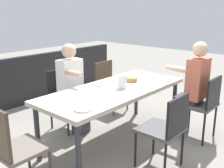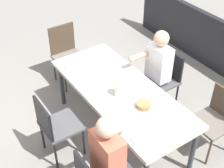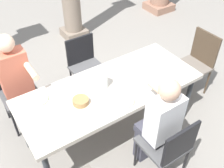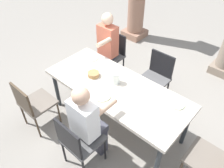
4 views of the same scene
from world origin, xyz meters
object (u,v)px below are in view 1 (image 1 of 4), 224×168
dining_table (115,93)px  bread_basket (131,79)px  water_pitcher (122,82)px  chair_west_south (109,82)px  plate_1 (100,84)px  chair_mid_south (65,94)px  plate_2 (83,109)px  plate_0 (163,80)px  chair_west_north (203,102)px  chair_head_east (11,145)px  chair_mid_north (166,127)px  diner_woman_green (73,86)px  diner_man_white (192,87)px

dining_table → bread_basket: bread_basket is taller
dining_table → water_pitcher: water_pitcher is taller
chair_west_south → bread_basket: chair_west_south is taller
chair_west_south → plate_1: chair_west_south is taller
chair_mid_south → plate_2: chair_mid_south is taller
dining_table → plate_0: 0.81m
chair_west_north → dining_table: bearing=-45.4°
chair_west_north → chair_head_east: (2.31, -0.85, 0.01)m
chair_mid_north → water_pitcher: size_ratio=5.15×
chair_west_south → diner_woman_green: 1.01m
diner_woman_green → water_pitcher: bearing=105.8°
dining_table → diner_woman_green: 0.67m
chair_west_north → chair_west_south: chair_west_north is taller
chair_mid_south → plate_0: size_ratio=3.57×
diner_woman_green → chair_head_east: bearing=26.3°
chair_west_south → chair_mid_north: bearing=60.2°
chair_west_north → chair_mid_north: 0.97m
chair_mid_south → water_pitcher: bearing=102.4°
chair_mid_north → plate_0: size_ratio=3.56×
chair_mid_north → plate_0: (-0.90, -0.58, 0.24)m
plate_1 → water_pitcher: water_pitcher is taller
chair_head_east → bread_basket: chair_head_east is taller
chair_west_south → chair_mid_north: (0.97, 1.70, 0.01)m
dining_table → water_pitcher: size_ratio=12.32×
chair_west_north → plate_1: chair_west_north is taller
chair_west_north → water_pitcher: size_ratio=5.20×
chair_west_north → chair_head_east: chair_head_east is taller
plate_0 → plate_1: bearing=-35.4°
chair_head_east → diner_woman_green: diner_woman_green is taller
dining_table → bread_basket: 0.41m
diner_woman_green → chair_mid_south: bearing=-90.9°
diner_woman_green → bread_basket: size_ratio=7.50×
dining_table → chair_west_south: 1.21m
chair_mid_north → plate_0: bearing=-146.9°
chair_west_north → bread_basket: bearing=-63.8°
chair_mid_south → plate_0: bearing=128.9°
water_pitcher → chair_mid_south: bearing=-77.6°
chair_head_east → plate_1: size_ratio=4.07×
plate_2 → water_pitcher: (-0.86, -0.19, 0.07)m
diner_woman_green → plate_1: bearing=110.7°
chair_west_south → plate_0: (0.08, 1.11, 0.26)m
chair_mid_south → dining_table: bearing=99.1°
dining_table → plate_1: plate_1 is taller
bread_basket → chair_west_north: bearing=116.2°
plate_0 → dining_table: bearing=-19.2°
dining_table → plate_2: plate_2 is taller
diner_man_white → plate_2: diner_man_white is taller
diner_man_white → plate_2: 1.69m
plate_0 → chair_head_east: bearing=-6.8°
chair_west_south → water_pitcher: size_ratio=5.00×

